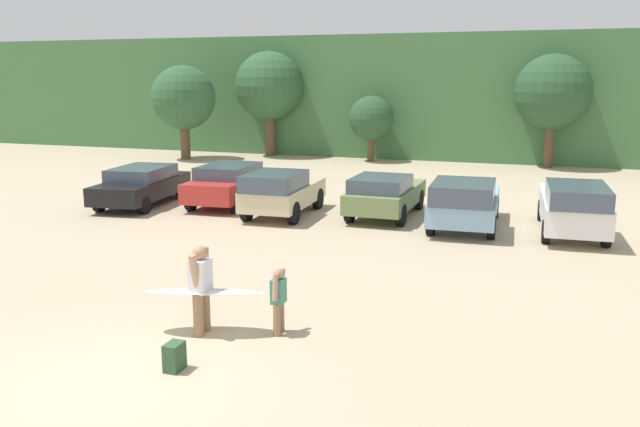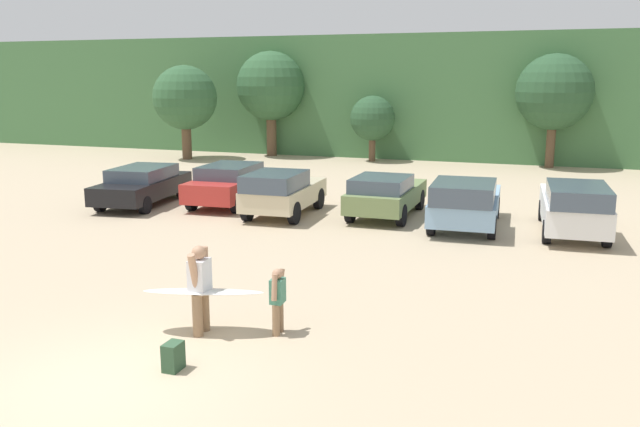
{
  "view_description": "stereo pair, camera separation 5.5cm",
  "coord_description": "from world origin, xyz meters",
  "px_view_note": "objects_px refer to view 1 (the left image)",
  "views": [
    {
      "loc": [
        6.05,
        -7.51,
        4.53
      ],
      "look_at": [
        1.03,
        6.8,
        1.35
      ],
      "focal_mm": 36.9,
      "sensor_mm": 36.0,
      "label": 1
    },
    {
      "loc": [
        6.11,
        -7.49,
        4.53
      ],
      "look_at": [
        1.03,
        6.8,
        1.35
      ],
      "focal_mm": 36.9,
      "sensor_mm": 36.0,
      "label": 2
    }
  ],
  "objects_px": {
    "parked_car_sky_blue": "(465,202)",
    "backpack_dropped": "(174,357)",
    "parked_car_white": "(573,206)",
    "parked_car_black": "(142,184)",
    "parked_car_olive_green": "(385,194)",
    "person_adult": "(201,284)",
    "person_child": "(278,297)",
    "parked_car_champagne": "(281,191)",
    "parked_car_red": "(229,183)",
    "surfboard_white": "(204,292)"
  },
  "relations": [
    {
      "from": "parked_car_champagne",
      "to": "person_adult",
      "type": "height_order",
      "value": "person_adult"
    },
    {
      "from": "person_child",
      "to": "surfboard_white",
      "type": "bearing_deg",
      "value": 13.44
    },
    {
      "from": "person_adult",
      "to": "surfboard_white",
      "type": "relative_size",
      "value": 0.72
    },
    {
      "from": "parked_car_champagne",
      "to": "backpack_dropped",
      "type": "height_order",
      "value": "parked_car_champagne"
    },
    {
      "from": "parked_car_olive_green",
      "to": "person_adult",
      "type": "xyz_separation_m",
      "value": [
        -0.68,
        -10.86,
        0.16
      ]
    },
    {
      "from": "parked_car_white",
      "to": "backpack_dropped",
      "type": "height_order",
      "value": "parked_car_white"
    },
    {
      "from": "parked_car_red",
      "to": "parked_car_white",
      "type": "relative_size",
      "value": 0.9
    },
    {
      "from": "person_adult",
      "to": "person_child",
      "type": "height_order",
      "value": "person_adult"
    },
    {
      "from": "parked_car_black",
      "to": "parked_car_olive_green",
      "type": "bearing_deg",
      "value": -91.48
    },
    {
      "from": "parked_car_olive_green",
      "to": "surfboard_white",
      "type": "height_order",
      "value": "parked_car_olive_green"
    },
    {
      "from": "backpack_dropped",
      "to": "person_adult",
      "type": "bearing_deg",
      "value": 103.03
    },
    {
      "from": "parked_car_black",
      "to": "surfboard_white",
      "type": "relative_size",
      "value": 2.08
    },
    {
      "from": "parked_car_red",
      "to": "person_child",
      "type": "bearing_deg",
      "value": -152.28
    },
    {
      "from": "parked_car_red",
      "to": "backpack_dropped",
      "type": "xyz_separation_m",
      "value": [
        5.42,
        -12.54,
        -0.56
      ]
    },
    {
      "from": "parked_car_red",
      "to": "parked_car_olive_green",
      "type": "height_order",
      "value": "parked_car_red"
    },
    {
      "from": "parked_car_black",
      "to": "surfboard_white",
      "type": "bearing_deg",
      "value": -148.14
    },
    {
      "from": "parked_car_sky_blue",
      "to": "person_adult",
      "type": "relative_size",
      "value": 2.89
    },
    {
      "from": "person_child",
      "to": "surfboard_white",
      "type": "relative_size",
      "value": 0.53
    },
    {
      "from": "person_child",
      "to": "parked_car_sky_blue",
      "type": "bearing_deg",
      "value": -105.9
    },
    {
      "from": "parked_car_black",
      "to": "surfboard_white",
      "type": "height_order",
      "value": "parked_car_black"
    },
    {
      "from": "parked_car_black",
      "to": "parked_car_sky_blue",
      "type": "distance_m",
      "value": 11.38
    },
    {
      "from": "parked_car_sky_blue",
      "to": "surfboard_white",
      "type": "bearing_deg",
      "value": 158.74
    },
    {
      "from": "parked_car_champagne",
      "to": "parked_car_sky_blue",
      "type": "distance_m",
      "value": 5.91
    },
    {
      "from": "parked_car_champagne",
      "to": "backpack_dropped",
      "type": "relative_size",
      "value": 8.97
    },
    {
      "from": "surfboard_white",
      "to": "parked_car_black",
      "type": "bearing_deg",
      "value": -67.46
    },
    {
      "from": "parked_car_olive_green",
      "to": "person_child",
      "type": "distance_m",
      "value": 10.43
    },
    {
      "from": "parked_car_champagne",
      "to": "parked_car_sky_blue",
      "type": "height_order",
      "value": "parked_car_sky_blue"
    },
    {
      "from": "parked_car_olive_green",
      "to": "person_child",
      "type": "height_order",
      "value": "parked_car_olive_green"
    },
    {
      "from": "parked_car_white",
      "to": "parked_car_black",
      "type": "bearing_deg",
      "value": 87.67
    },
    {
      "from": "parked_car_black",
      "to": "person_child",
      "type": "height_order",
      "value": "parked_car_black"
    },
    {
      "from": "parked_car_black",
      "to": "parked_car_red",
      "type": "height_order",
      "value": "parked_car_red"
    },
    {
      "from": "parked_car_black",
      "to": "person_child",
      "type": "distance_m",
      "value": 13.34
    },
    {
      "from": "parked_car_sky_blue",
      "to": "backpack_dropped",
      "type": "relative_size",
      "value": 10.41
    },
    {
      "from": "parked_car_olive_green",
      "to": "person_child",
      "type": "relative_size",
      "value": 3.51
    },
    {
      "from": "parked_car_white",
      "to": "person_child",
      "type": "relative_size",
      "value": 4.03
    },
    {
      "from": "parked_car_olive_green",
      "to": "parked_car_red",
      "type": "bearing_deg",
      "value": 88.52
    },
    {
      "from": "parked_car_champagne",
      "to": "person_child",
      "type": "distance_m",
      "value": 10.14
    },
    {
      "from": "parked_car_red",
      "to": "parked_car_white",
      "type": "height_order",
      "value": "parked_car_white"
    },
    {
      "from": "parked_car_sky_blue",
      "to": "backpack_dropped",
      "type": "distance_m",
      "value": 11.9
    },
    {
      "from": "parked_car_sky_blue",
      "to": "person_child",
      "type": "relative_size",
      "value": 3.89
    },
    {
      "from": "person_adult",
      "to": "person_child",
      "type": "relative_size",
      "value": 1.35
    },
    {
      "from": "parked_car_sky_blue",
      "to": "parked_car_white",
      "type": "distance_m",
      "value": 3.08
    },
    {
      "from": "parked_car_black",
      "to": "parked_car_olive_green",
      "type": "distance_m",
      "value": 8.75
    },
    {
      "from": "surfboard_white",
      "to": "parked_car_red",
      "type": "bearing_deg",
      "value": -81.59
    },
    {
      "from": "parked_car_white",
      "to": "person_adult",
      "type": "distance_m",
      "value": 12.08
    },
    {
      "from": "parked_car_black",
      "to": "parked_car_champagne",
      "type": "distance_m",
      "value": 5.48
    },
    {
      "from": "backpack_dropped",
      "to": "surfboard_white",
      "type": "bearing_deg",
      "value": 101.37
    },
    {
      "from": "parked_car_white",
      "to": "parked_car_olive_green",
      "type": "bearing_deg",
      "value": 80.44
    },
    {
      "from": "parked_car_olive_green",
      "to": "parked_car_white",
      "type": "distance_m",
      "value": 5.78
    },
    {
      "from": "parked_car_black",
      "to": "parked_car_champagne",
      "type": "relative_size",
      "value": 1.17
    }
  ]
}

